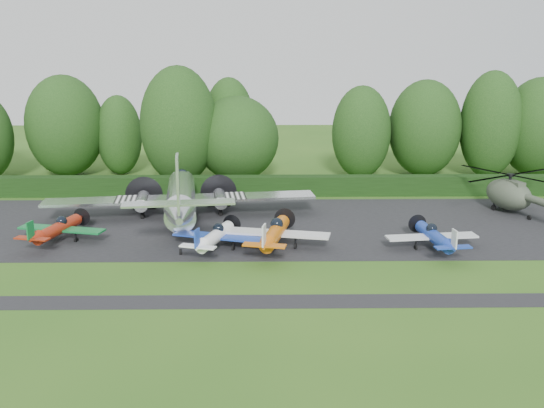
{
  "coord_description": "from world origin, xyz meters",
  "views": [
    {
      "loc": [
        -0.68,
        -39.42,
        14.63
      ],
      "look_at": [
        -0.04,
        7.67,
        2.5
      ],
      "focal_mm": 40.0,
      "sensor_mm": 36.0,
      "label": 1
    }
  ],
  "objects_px": {
    "light_plane_red": "(58,228)",
    "helicopter": "(509,192)",
    "light_plane_white": "(216,236)",
    "light_plane_blue": "(434,236)",
    "transport_plane": "(180,198)",
    "light_plane_orange": "(275,233)"
  },
  "relations": [
    {
      "from": "light_plane_white",
      "to": "helicopter",
      "type": "relative_size",
      "value": 0.56
    },
    {
      "from": "light_plane_red",
      "to": "light_plane_blue",
      "type": "bearing_deg",
      "value": -18.46
    },
    {
      "from": "light_plane_white",
      "to": "transport_plane",
      "type": "bearing_deg",
      "value": 97.7
    },
    {
      "from": "light_plane_red",
      "to": "helicopter",
      "type": "height_order",
      "value": "helicopter"
    },
    {
      "from": "transport_plane",
      "to": "light_plane_white",
      "type": "height_order",
      "value": "transport_plane"
    },
    {
      "from": "light_plane_red",
      "to": "light_plane_white",
      "type": "bearing_deg",
      "value": -23.3
    },
    {
      "from": "light_plane_orange",
      "to": "light_plane_blue",
      "type": "bearing_deg",
      "value": -14.33
    },
    {
      "from": "transport_plane",
      "to": "light_plane_red",
      "type": "bearing_deg",
      "value": -140.63
    },
    {
      "from": "light_plane_red",
      "to": "light_plane_blue",
      "type": "xyz_separation_m",
      "value": [
        28.61,
        -2.34,
        -0.01
      ]
    },
    {
      "from": "light_plane_white",
      "to": "light_plane_orange",
      "type": "bearing_deg",
      "value": -15.21
    },
    {
      "from": "light_plane_orange",
      "to": "helicopter",
      "type": "bearing_deg",
      "value": 13.39
    },
    {
      "from": "light_plane_orange",
      "to": "light_plane_red",
      "type": "bearing_deg",
      "value": 161.38
    },
    {
      "from": "transport_plane",
      "to": "light_plane_blue",
      "type": "height_order",
      "value": "transport_plane"
    },
    {
      "from": "transport_plane",
      "to": "light_plane_white",
      "type": "xyz_separation_m",
      "value": [
        3.59,
        -7.64,
        -1.02
      ]
    },
    {
      "from": "transport_plane",
      "to": "light_plane_orange",
      "type": "height_order",
      "value": "transport_plane"
    },
    {
      "from": "light_plane_white",
      "to": "light_plane_blue",
      "type": "bearing_deg",
      "value": -18.43
    },
    {
      "from": "light_plane_blue",
      "to": "helicopter",
      "type": "relative_size",
      "value": 0.56
    },
    {
      "from": "light_plane_orange",
      "to": "helicopter",
      "type": "height_order",
      "value": "helicopter"
    },
    {
      "from": "light_plane_white",
      "to": "light_plane_blue",
      "type": "height_order",
      "value": "same"
    },
    {
      "from": "light_plane_white",
      "to": "helicopter",
      "type": "height_order",
      "value": "helicopter"
    },
    {
      "from": "helicopter",
      "to": "light_plane_blue",
      "type": "bearing_deg",
      "value": -115.79
    },
    {
      "from": "light_plane_blue",
      "to": "light_plane_red",
      "type": "bearing_deg",
      "value": -177.8
    }
  ]
}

